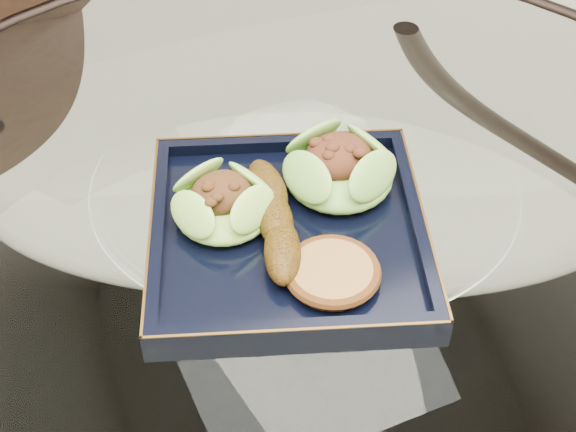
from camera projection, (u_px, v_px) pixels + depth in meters
name	position (u px, v px, depth m)	size (l,w,h in m)	color
dining_table	(302.00, 310.00, 0.95)	(1.13, 1.13, 0.77)	white
dining_chair	(41.00, 168.00, 1.30)	(0.40, 0.40, 0.88)	black
navy_plate	(288.00, 238.00, 0.80)	(0.27, 0.27, 0.02)	black
lettuce_wrap_left	(223.00, 205.00, 0.79)	(0.10, 0.10, 0.04)	#77AB31
lettuce_wrap_right	(339.00, 170.00, 0.82)	(0.11, 0.11, 0.04)	#508E29
roasted_plantain	(275.00, 218.00, 0.78)	(0.17, 0.03, 0.03)	#5C3A09
crumb_patty	(332.00, 273.00, 0.74)	(0.08, 0.08, 0.01)	#A27036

